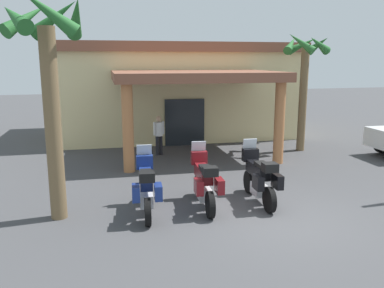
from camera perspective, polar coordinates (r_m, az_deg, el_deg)
name	(u,v)px	position (r m, az deg, el deg)	size (l,w,h in m)	color
ground_plane	(273,217)	(10.26, 11.43, -10.17)	(80.00, 80.00, 0.00)	#424244
motel_building	(173,89)	(20.99, -2.74, 7.83)	(12.22, 11.38, 4.60)	beige
motorcycle_blue	(146,187)	(10.13, -6.54, -6.09)	(0.76, 2.21, 1.61)	black
motorcycle_maroon	(204,182)	(10.51, 1.77, -5.35)	(0.74, 2.21, 1.61)	black
motorcycle_black	(259,178)	(11.00, 9.56, -4.73)	(0.73, 2.21, 1.61)	black
pedestrian	(159,133)	(16.29, -4.72, 1.61)	(0.48, 0.32, 1.60)	black
palm_tree_near_portico	(305,66)	(17.51, 15.73, 10.64)	(1.90, 1.97, 4.98)	brown
palm_tree_roadside	(48,66)	(9.90, -19.75, 10.34)	(1.98, 2.05, 5.34)	brown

